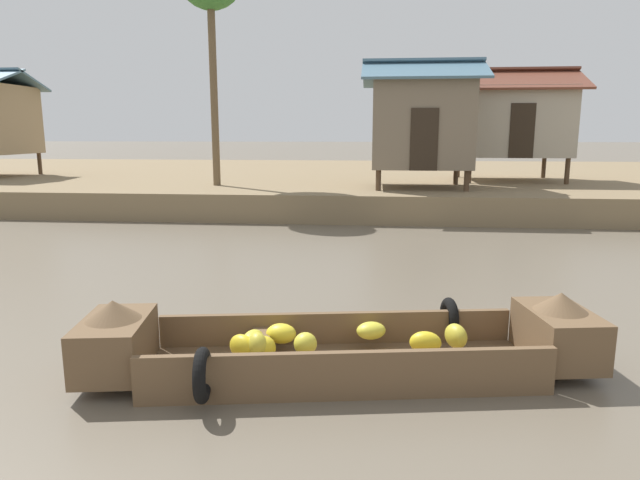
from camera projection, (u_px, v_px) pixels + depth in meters
name	position (u px, v px, depth m)	size (l,w,h in m)	color
ground_plane	(313.00, 273.00, 10.23)	(300.00, 300.00, 0.00)	#665B4C
riverbank_strip	(351.00, 180.00, 25.19)	(160.00, 20.00, 0.82)	#7F6B4C
banana_boat	(340.00, 347.00, 5.89)	(5.45, 2.36, 0.86)	brown
stilt_house_mid_left	(421.00, 122.00, 17.36)	(3.71, 3.18, 3.95)	#4C3826
stilt_house_mid_right	(512.00, 121.00, 19.92)	(4.35, 3.59, 3.98)	#4C3826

